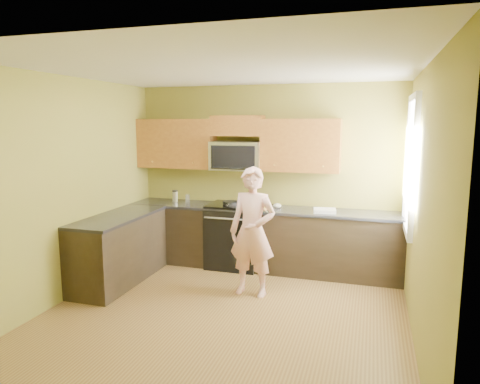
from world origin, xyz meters
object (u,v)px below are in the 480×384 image
at_px(microwave, 237,170).
at_px(woman, 252,232).
at_px(stove, 235,235).
at_px(frying_pan, 231,205).
at_px(travel_mug, 175,202).
at_px(butter_tub, 261,208).

relative_size(microwave, woman, 0.47).
bearing_deg(stove, woman, -60.79).
bearing_deg(frying_pan, microwave, 71.32).
relative_size(microwave, travel_mug, 4.15).
bearing_deg(stove, frying_pan, -139.08).
height_order(microwave, frying_pan, microwave).
bearing_deg(stove, travel_mug, 175.45).
xyz_separation_m(stove, travel_mug, (-1.00, 0.08, 0.44)).
relative_size(stove, travel_mug, 5.19).
distance_m(microwave, butter_tub, 0.69).
bearing_deg(butter_tub, microwave, 159.67).
distance_m(woman, travel_mug, 1.87).
distance_m(microwave, woman, 1.39).
bearing_deg(woman, microwave, 121.62).
distance_m(woman, frying_pan, 1.12).
xyz_separation_m(stove, microwave, (0.00, 0.12, 0.97)).
bearing_deg(travel_mug, microwave, 2.61).
xyz_separation_m(microwave, frying_pan, (-0.05, -0.16, -0.50)).
bearing_deg(travel_mug, stove, -4.55).
bearing_deg(stove, butter_tub, -3.86).
height_order(microwave, travel_mug, microwave).
relative_size(stove, butter_tub, 7.74).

